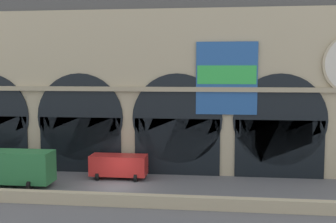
{
  "coord_description": "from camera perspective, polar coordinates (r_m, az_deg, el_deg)",
  "views": [
    {
      "loc": [
        8.58,
        -34.0,
        9.99
      ],
      "look_at": [
        3.9,
        5.0,
        6.1
      ],
      "focal_mm": 44.36,
      "sensor_mm": 36.0,
      "label": 1
    }
  ],
  "objects": [
    {
      "name": "ground_plane",
      "position": [
        36.46,
        -7.15,
        -10.28
      ],
      "size": [
        200.0,
        200.0,
        0.0
      ],
      "primitive_type": "plane",
      "color": "slate"
    },
    {
      "name": "van_center",
      "position": [
        38.98,
        -6.79,
        -7.34
      ],
      "size": [
        5.2,
        2.48,
        2.2
      ],
      "color": "red",
      "rests_on": "ground"
    },
    {
      "name": "quay_parapet_wall",
      "position": [
        31.9,
        -9.28,
        -11.8
      ],
      "size": [
        90.0,
        0.7,
        0.92
      ],
      "primitive_type": "cube",
      "color": "#BCAD8C",
      "rests_on": "ground"
    },
    {
      "name": "station_building",
      "position": [
        42.73,
        -4.7,
        5.28
      ],
      "size": [
        49.61,
        6.14,
        19.97
      ],
      "color": "#BCAD8C",
      "rests_on": "ground"
    },
    {
      "name": "box_truck_midwest",
      "position": [
        38.48,
        -20.8,
        -7.15
      ],
      "size": [
        7.5,
        2.91,
        3.12
      ],
      "color": "#28479E",
      "rests_on": "ground"
    }
  ]
}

